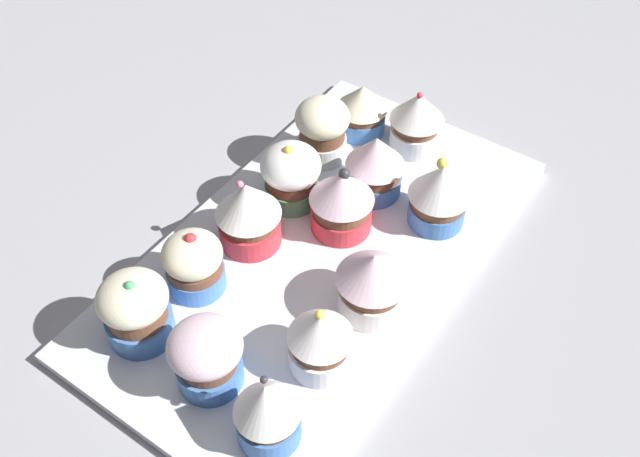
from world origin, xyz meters
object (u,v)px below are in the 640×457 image
object	(u,v)px
cupcake_4	(194,263)
cupcake_5	(136,309)
cupcake_6	(419,121)
cupcake_10	(440,193)
cupcake_11	(372,281)
cupcake_1	(322,128)
cupcake_12	(320,340)
cupcake_13	(267,411)
cupcake_0	(362,108)
cupcake_3	(248,213)
cupcake_2	(291,174)
cupcake_8	(343,201)
cupcake_7	(375,164)
baking_tray	(320,253)
cupcake_9	(207,356)

from	to	relation	value
cupcake_4	cupcake_5	bearing A→B (deg)	-3.43
cupcake_4	cupcake_6	distance (cm)	29.83
cupcake_6	cupcake_10	distance (cm)	11.26
cupcake_4	cupcake_6	xyz separation A→B (cm)	(-28.92, 7.29, 0.56)
cupcake_5	cupcake_11	xyz separation A→B (cm)	(-14.04, 15.22, 0.18)
cupcake_1	cupcake_6	xyz separation A→B (cm)	(-7.21, 7.91, -0.15)
cupcake_12	cupcake_13	size ratio (longest dim) A/B	0.95
cupcake_0	cupcake_3	size ratio (longest dim) A/B	0.78
cupcake_12	cupcake_1	bearing A→B (deg)	-145.80
cupcake_2	cupcake_3	world-z (taller)	cupcake_3
cupcake_6	cupcake_11	distance (cm)	23.08
cupcake_8	cupcake_3	bearing A→B (deg)	-44.18
cupcake_0	cupcake_12	world-z (taller)	cupcake_12
cupcake_0	cupcake_5	bearing A→B (deg)	-1.63
cupcake_3	cupcake_12	bearing A→B (deg)	60.91
cupcake_1	cupcake_3	distance (cm)	14.46
cupcake_3	cupcake_5	distance (cm)	14.29
cupcake_4	cupcake_7	xyz separation A→B (cm)	(-20.24, 6.96, 0.58)
cupcake_3	cupcake_6	world-z (taller)	cupcake_3
cupcake_7	cupcake_12	world-z (taller)	cupcake_7
cupcake_0	cupcake_7	distance (cm)	9.93
cupcake_13	cupcake_6	bearing A→B (deg)	-168.59
cupcake_3	cupcake_13	world-z (taller)	cupcake_3
cupcake_6	cupcake_11	xyz separation A→B (cm)	(21.82, 7.51, 0.04)
baking_tray	cupcake_2	xyz separation A→B (cm)	(-4.00, -6.35, 4.22)
cupcake_5	cupcake_9	world-z (taller)	cupcake_5
cupcake_1	cupcake_4	bearing A→B (deg)	1.64
cupcake_9	cupcake_11	world-z (taller)	cupcake_11
baking_tray	cupcake_5	bearing A→B (deg)	-23.26
cupcake_0	cupcake_10	xyz separation A→B (cm)	(7.59, 13.89, 0.71)
cupcake_7	cupcake_4	bearing A→B (deg)	-18.98
cupcake_4	cupcake_3	bearing A→B (deg)	175.01
baking_tray	cupcake_5	xyz separation A→B (cm)	(17.21, -7.40, 4.25)
cupcake_7	cupcake_11	distance (cm)	15.30
cupcake_4	cupcake_6	bearing A→B (deg)	165.85
cupcake_0	cupcake_11	bearing A→B (deg)	34.46
cupcake_1	cupcake_8	bearing A→B (deg)	45.29
cupcake_2	cupcake_7	xyz separation A→B (cm)	(-5.97, 6.33, 0.17)
cupcake_2	cupcake_11	size ratio (longest dim) A/B	1.01
baking_tray	cupcake_9	size ratio (longest dim) A/B	7.20
baking_tray	cupcake_9	distance (cm)	17.77
cupcake_8	cupcake_11	distance (cm)	10.31
cupcake_4	cupcake_7	distance (cm)	21.41
cupcake_10	cupcake_12	world-z (taller)	cupcake_10
cupcake_7	cupcake_13	distance (cm)	29.42
baking_tray	cupcake_7	distance (cm)	10.89
cupcake_1	cupcake_13	bearing A→B (deg)	27.28
baking_tray	cupcake_3	xyz separation A→B (cm)	(2.97, -6.34, 4.57)
baking_tray	cupcake_2	size ratio (longest dim) A/B	6.65
cupcake_0	cupcake_5	distance (cm)	34.78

